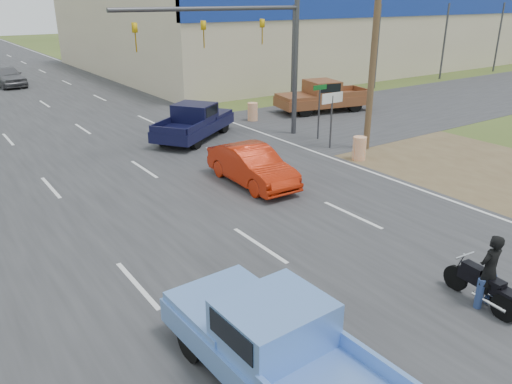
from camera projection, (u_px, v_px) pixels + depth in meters
main_road at (19, 87)px, 38.28m from camera, size 15.00×180.00×0.02m
cross_road at (126, 157)px, 21.50m from camera, size 120.00×10.00×0.02m
dirt_verge at (442, 159)px, 21.27m from camera, size 8.00×18.00×0.01m
big_box_store at (330, 28)px, 54.10m from camera, size 50.00×28.10×6.60m
utility_pole_1 at (376, 26)px, 20.82m from camera, size 2.00×0.28×10.00m
utility_pole_2 at (180, 15)px, 34.55m from camera, size 2.00×0.28×10.00m
utility_pole_3 at (95, 10)px, 48.28m from camera, size 2.00×0.28×10.00m
tree_5 at (123, 0)px, 94.11m from camera, size 7.98×7.98×9.88m
barrel_0 at (359, 148)px, 21.01m from camera, size 0.56×0.56×1.00m
barrel_1 at (253, 112)px, 27.71m from camera, size 0.56×0.56×1.00m
lane_sign at (332, 107)px, 22.13m from camera, size 1.20×0.08×2.52m
street_name_sign at (319, 106)px, 23.70m from camera, size 0.80×0.08×2.61m
signal_mast at (249, 37)px, 22.09m from camera, size 9.12×0.40×7.00m
red_convertible at (252, 166)px, 18.20m from camera, size 1.59×4.28×1.40m
motorcycle at (487, 290)px, 10.98m from camera, size 0.60×1.96×0.99m
rider at (489, 274)px, 10.87m from camera, size 0.64×0.45×1.65m
blue_pickup at (273, 342)px, 8.68m from camera, size 2.11×5.11×1.68m
navy_pickup at (195, 121)px, 24.12m from camera, size 5.36×4.55×1.71m
brown_pickup at (321, 96)px, 29.75m from camera, size 5.93×3.30×1.86m
distant_car_grey at (7, 76)px, 38.24m from camera, size 2.40×4.78×1.56m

